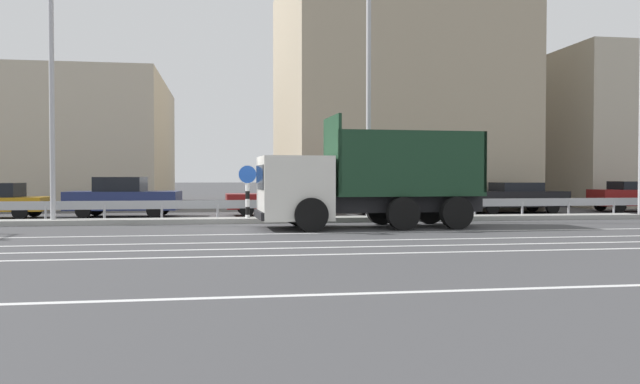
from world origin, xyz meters
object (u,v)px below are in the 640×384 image
object	(u,v)px
parked_car_7	(633,196)
parked_car_3	(123,197)
street_lamp_2	(370,86)
parked_car_5	(399,196)
dump_truck	(345,190)
street_lamp_1	(50,72)
parked_car_4	(276,199)
median_road_sign	(248,193)
parked_car_6	(514,197)

from	to	relation	value
parked_car_7	parked_car_3	bearing A→B (deg)	-86.29
street_lamp_2	parked_car_7	distance (m)	15.41
street_lamp_2	parked_car_5	distance (m)	6.09
dump_truck	parked_car_7	size ratio (longest dim) A/B	1.89
street_lamp_1	parked_car_4	xyz separation A→B (m)	(8.19, 4.27, -4.57)
parked_car_3	parked_car_4	size ratio (longest dim) A/B	1.08
street_lamp_2	parked_car_3	size ratio (longest dim) A/B	1.96
median_road_sign	parked_car_5	xyz separation A→B (m)	(6.75, 3.69, -0.28)
parked_car_6	parked_car_7	size ratio (longest dim) A/B	1.21
parked_car_6	parked_car_3	bearing A→B (deg)	88.69
street_lamp_1	parked_car_4	bearing A→B (deg)	27.54
street_lamp_1	parked_car_6	world-z (taller)	street_lamp_1
parked_car_4	parked_car_7	bearing A→B (deg)	-91.39
dump_truck	parked_car_5	size ratio (longest dim) A/B	1.78
street_lamp_1	parked_car_5	size ratio (longest dim) A/B	2.27
street_lamp_1	street_lamp_2	world-z (taller)	street_lamp_1
street_lamp_1	parked_car_3	distance (m)	6.38
street_lamp_2	parked_car_6	xyz separation A→B (m)	(7.89, 4.31, -4.33)
street_lamp_1	parked_car_5	world-z (taller)	street_lamp_1
dump_truck	street_lamp_1	size ratio (longest dim) A/B	0.78
dump_truck	parked_car_4	size ratio (longest dim) A/B	1.73
parked_car_6	street_lamp_1	bearing A→B (deg)	101.03
parked_car_7	dump_truck	bearing A→B (deg)	-61.92
parked_car_4	parked_car_5	world-z (taller)	parked_car_5
dump_truck	parked_car_7	xyz separation A→B (m)	(15.59, 7.27, -0.51)
median_road_sign	parked_car_5	size ratio (longest dim) A/B	0.50
street_lamp_1	street_lamp_2	xyz separation A→B (m)	(11.31, -0.04, -0.21)
dump_truck	parked_car_4	xyz separation A→B (m)	(-1.62, 7.07, -0.55)
dump_truck	parked_car_3	bearing A→B (deg)	46.65
dump_truck	parked_car_6	world-z (taller)	dump_truck
parked_car_3	parked_car_7	xyz separation A→B (m)	(23.62, 0.26, -0.07)
street_lamp_1	dump_truck	bearing A→B (deg)	-15.93
street_lamp_1	parked_car_3	xyz separation A→B (m)	(1.79, 4.21, -4.46)
parked_car_4	parked_car_7	distance (m)	17.22
street_lamp_1	parked_car_5	distance (m)	14.72
dump_truck	parked_car_7	distance (m)	17.21
street_lamp_2	parked_car_7	xyz separation A→B (m)	(14.09, 4.51, -4.31)
parked_car_4	parked_car_5	xyz separation A→B (m)	(5.34, -0.55, 0.11)
dump_truck	street_lamp_2	world-z (taller)	street_lamp_2
dump_truck	parked_car_6	distance (m)	11.76
median_road_sign	parked_car_4	world-z (taller)	median_road_sign
dump_truck	parked_car_3	size ratio (longest dim) A/B	1.60
street_lamp_1	parked_car_6	distance (m)	20.18
street_lamp_2	dump_truck	bearing A→B (deg)	-118.48
street_lamp_1	parked_car_6	bearing A→B (deg)	12.53
street_lamp_2	parked_car_6	distance (m)	9.98
street_lamp_2	parked_car_3	bearing A→B (deg)	155.95
parked_car_7	parked_car_4	bearing A→B (deg)	-86.25
parked_car_5	street_lamp_2	bearing A→B (deg)	144.48
dump_truck	street_lamp_1	world-z (taller)	street_lamp_1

